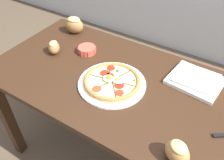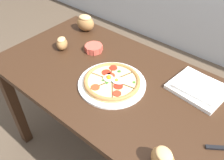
# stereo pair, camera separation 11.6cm
# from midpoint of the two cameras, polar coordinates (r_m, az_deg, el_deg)

# --- Properties ---
(dining_table) EXTENTS (1.48, 0.72, 0.75)m
(dining_table) POSITION_cam_midpoint_polar(r_m,az_deg,el_deg) (1.26, 0.74, -4.58)
(dining_table) COLOR #331E11
(dining_table) RESTS_ON ground_plane
(pizza) EXTENTS (0.34, 0.34, 0.05)m
(pizza) POSITION_cam_midpoint_polar(r_m,az_deg,el_deg) (1.17, -2.84, -0.56)
(pizza) COLOR white
(pizza) RESTS_ON dining_table
(ramekin_bowl) EXTENTS (0.11, 0.11, 0.04)m
(ramekin_bowl) POSITION_cam_midpoint_polar(r_m,az_deg,el_deg) (1.40, -8.44, 7.16)
(ramekin_bowl) COLOR #C64C3D
(ramekin_bowl) RESTS_ON dining_table
(napkin_folded) EXTENTS (0.27, 0.24, 0.04)m
(napkin_folded) POSITION_cam_midpoint_polar(r_m,az_deg,el_deg) (1.23, 16.97, -0.12)
(napkin_folded) COLOR white
(napkin_folded) RESTS_ON dining_table
(bread_piece_near) EXTENTS (0.12, 0.11, 0.09)m
(bread_piece_near) POSITION_cam_midpoint_polar(r_m,az_deg,el_deg) (0.90, 11.79, -16.76)
(bread_piece_near) COLOR #A3703D
(bread_piece_near) RESTS_ON dining_table
(bread_piece_mid) EXTENTS (0.13, 0.11, 0.11)m
(bread_piece_mid) POSITION_cam_midpoint_polar(r_m,az_deg,el_deg) (1.59, -11.22, 12.86)
(bread_piece_mid) COLOR olive
(bread_piece_mid) RESTS_ON dining_table
(bread_piece_far) EXTENTS (0.10, 0.11, 0.08)m
(bread_piece_far) POSITION_cam_midpoint_polar(r_m,az_deg,el_deg) (1.42, -16.11, 7.51)
(bread_piece_far) COLOR olive
(bread_piece_far) RESTS_ON dining_table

